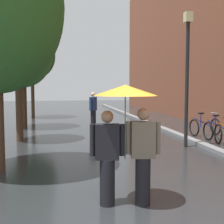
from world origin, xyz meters
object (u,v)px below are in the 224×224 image
at_px(couple_under_umbrella, 125,127).
at_px(pedestrian_walking_midground, 93,110).
at_px(parked_bicycle_5, 205,126).
at_px(street_tree_1, 18,42).
at_px(street_tree_3, 32,56).
at_px(street_lamp_post, 187,69).
at_px(street_tree_2, 23,52).
at_px(parked_bicycle_4, 220,130).

height_order(couple_under_umbrella, pedestrian_walking_midground, couple_under_umbrella).
distance_m(parked_bicycle_5, couple_under_umbrella, 8.32).
xyz_separation_m(street_tree_1, street_tree_3, (-0.18, 8.60, 0.32)).
relative_size(couple_under_umbrella, street_lamp_post, 0.46).
distance_m(street_tree_2, parked_bicycle_5, 9.07).
height_order(parked_bicycle_5, pedestrian_walking_midground, pedestrian_walking_midground).
bearing_deg(couple_under_umbrella, parked_bicycle_4, 48.72).
bearing_deg(street_lamp_post, street_tree_1, 160.07).
xyz_separation_m(couple_under_umbrella, street_lamp_post, (3.11, 4.58, 1.24)).
distance_m(parked_bicycle_4, parked_bicycle_5, 1.03).
distance_m(street_tree_1, street_tree_2, 3.75).
bearing_deg(pedestrian_walking_midground, parked_bicycle_5, -34.04).
relative_size(street_tree_2, pedestrian_walking_midground, 3.11).
xyz_separation_m(parked_bicycle_5, couple_under_umbrella, (-4.86, -6.68, 0.97)).
bearing_deg(pedestrian_walking_midground, street_lamp_post, -63.01).
height_order(street_tree_2, parked_bicycle_4, street_tree_2).
xyz_separation_m(street_tree_1, couple_under_umbrella, (2.52, -6.62, -2.28)).
bearing_deg(street_tree_1, couple_under_umbrella, -69.15).
distance_m(parked_bicycle_4, pedestrian_walking_midground, 5.94).
height_order(street_tree_2, street_lamp_post, street_tree_2).
bearing_deg(parked_bicycle_4, street_tree_2, 148.61).
distance_m(street_tree_1, pedestrian_walking_midground, 5.07).
bearing_deg(street_tree_2, pedestrian_walking_midground, -13.15).
xyz_separation_m(street_tree_2, street_lamp_post, (5.84, -5.78, -1.10)).
relative_size(street_tree_3, pedestrian_walking_midground, 3.13).
height_order(street_tree_3, couple_under_umbrella, street_tree_3).
height_order(parked_bicycle_4, couple_under_umbrella, couple_under_umbrella).
bearing_deg(couple_under_umbrella, street_tree_2, 104.80).
bearing_deg(parked_bicycle_4, pedestrian_walking_midground, 138.30).
bearing_deg(street_tree_3, couple_under_umbrella, -79.93).
bearing_deg(street_lamp_post, parked_bicycle_5, 50.07).
bearing_deg(street_tree_1, parked_bicycle_4, -7.31).
height_order(parked_bicycle_4, parked_bicycle_5, same).
bearing_deg(pedestrian_walking_midground, couple_under_umbrella, -93.30).
relative_size(parked_bicycle_4, parked_bicycle_5, 0.97).
bearing_deg(couple_under_umbrella, pedestrian_walking_midground, 86.70).
height_order(parked_bicycle_5, couple_under_umbrella, couple_under_umbrella).
height_order(street_tree_1, street_lamp_post, street_tree_1).
relative_size(street_tree_2, street_lamp_post, 1.22).
xyz_separation_m(parked_bicycle_4, couple_under_umbrella, (-4.97, -5.66, 0.97)).
bearing_deg(couple_under_umbrella, parked_bicycle_5, 53.94).
height_order(parked_bicycle_5, street_lamp_post, street_lamp_post).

